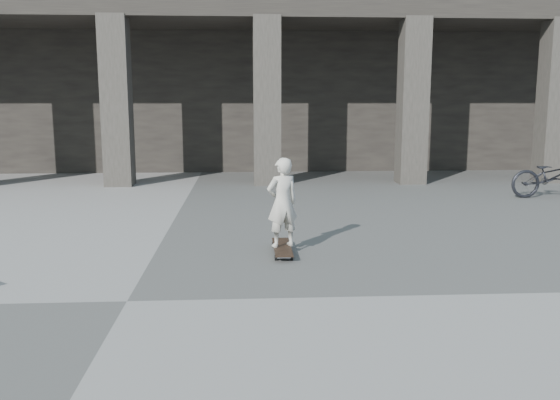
{
  "coord_description": "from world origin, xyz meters",
  "views": [
    {
      "loc": [
        1.23,
        -5.94,
        2.06
      ],
      "look_at": [
        1.73,
        2.33,
        0.65
      ],
      "focal_mm": 38.0,
      "sensor_mm": 36.0,
      "label": 1
    }
  ],
  "objects": [
    {
      "name": "colonnade",
      "position": [
        -0.0,
        13.77,
        3.03
      ],
      "size": [
        28.0,
        8.82,
        6.0
      ],
      "color": "black",
      "rests_on": "ground"
    },
    {
      "name": "bicycle",
      "position": [
        7.74,
        6.1,
        0.46
      ],
      "size": [
        1.77,
        0.64,
        0.93
      ],
      "primitive_type": "imported",
      "rotation": [
        0.0,
        0.0,
        1.56
      ],
      "color": "black",
      "rests_on": "ground"
    },
    {
      "name": "ground",
      "position": [
        0.0,
        0.0,
        0.0
      ],
      "size": [
        90.0,
        90.0,
        0.0
      ],
      "primitive_type": "plane",
      "color": "#484846",
      "rests_on": "ground"
    },
    {
      "name": "longboard",
      "position": [
        1.73,
        1.83,
        0.08
      ],
      "size": [
        0.24,
        1.01,
        0.1
      ],
      "rotation": [
        0.0,
        0.0,
        1.57
      ],
      "color": "black",
      "rests_on": "ground"
    },
    {
      "name": "child",
      "position": [
        1.73,
        1.83,
        0.7
      ],
      "size": [
        0.51,
        0.43,
        1.2
      ],
      "primitive_type": "imported",
      "rotation": [
        0.0,
        0.0,
        3.51
      ],
      "color": "#BBB6A8",
      "rests_on": "longboard"
    }
  ]
}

